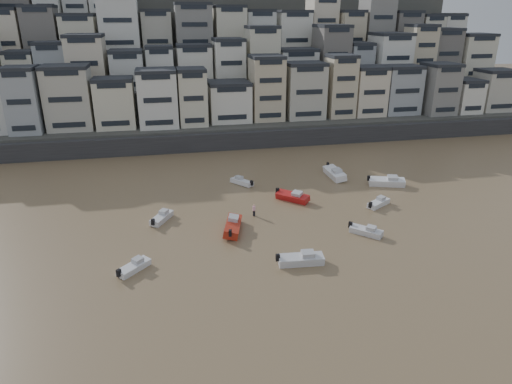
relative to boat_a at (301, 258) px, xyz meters
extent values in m
cube|color=#38383A|center=(-0.76, 47.45, 1.00)|extent=(140.00, 3.00, 3.50)
cube|color=#4C4C47|center=(4.24, 54.45, 1.25)|extent=(140.00, 14.00, 4.00)
cube|color=#4C4C47|center=(4.24, 66.45, 4.25)|extent=(140.00, 14.00, 10.00)
cube|color=#4C4C47|center=(4.24, 78.45, 8.25)|extent=(140.00, 14.00, 18.00)
cube|color=#4C4C47|center=(4.24, 90.45, 12.25)|extent=(140.00, 16.00, 26.00)
cube|color=#4C4C47|center=(4.24, 104.45, 15.25)|extent=(140.00, 18.00, 32.00)
camera|label=1|loc=(-13.96, -42.22, 25.22)|focal=32.00mm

